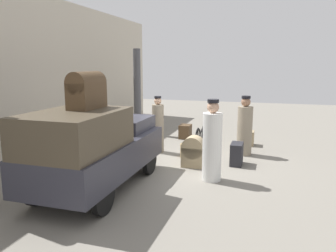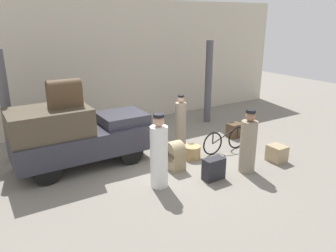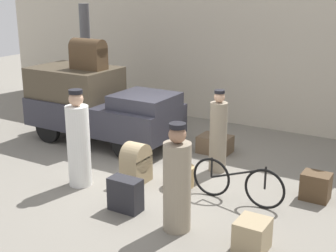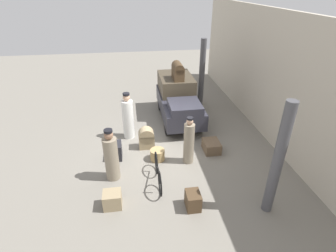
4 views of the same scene
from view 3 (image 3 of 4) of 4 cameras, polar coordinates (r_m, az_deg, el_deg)
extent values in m
plane|color=gray|center=(9.25, -1.71, -5.76)|extent=(30.00, 30.00, 0.00)
cube|color=beige|center=(12.24, 8.69, 10.55)|extent=(16.00, 0.15, 4.50)
cylinder|color=#4C4C51|center=(12.77, -9.90, 7.56)|extent=(0.27, 0.27, 3.09)
cylinder|color=black|center=(10.92, -1.02, -0.31)|extent=(0.67, 0.12, 0.67)
cylinder|color=black|center=(9.85, -5.20, -2.31)|extent=(0.67, 0.12, 0.67)
cylinder|color=black|center=(12.20, -9.95, 1.29)|extent=(0.67, 0.12, 0.67)
cylinder|color=black|center=(11.25, -14.44, -0.33)|extent=(0.67, 0.12, 0.67)
cube|color=#2D2D38|center=(10.91, -7.90, 1.41)|extent=(3.60, 1.52, 0.65)
cube|color=#473D2D|center=(11.27, -11.28, 5.27)|extent=(1.98, 1.40, 0.70)
cube|color=#2D2D38|center=(10.12, -2.82, 3.09)|extent=(1.26, 1.19, 0.29)
torus|color=black|center=(7.89, 11.69, -7.53)|extent=(0.70, 0.04, 0.70)
torus|color=black|center=(8.21, 5.32, -6.22)|extent=(0.70, 0.04, 0.70)
cylinder|color=black|center=(7.97, 8.49, -5.74)|extent=(0.98, 0.04, 0.38)
cylinder|color=black|center=(8.14, 5.35, -5.05)|extent=(0.04, 0.04, 0.36)
cylinder|color=black|center=(7.81, 11.78, -6.22)|extent=(0.04, 0.04, 0.39)
cylinder|color=tan|center=(8.64, 1.62, -6.11)|extent=(0.48, 0.48, 0.37)
cylinder|color=gray|center=(6.97, 1.11, -7.46)|extent=(0.42, 0.42, 1.38)
sphere|color=#936B51|center=(6.67, 1.15, -1.05)|extent=(0.26, 0.26, 0.26)
cylinder|color=black|center=(6.63, 1.16, 0.04)|extent=(0.25, 0.25, 0.07)
cylinder|color=white|center=(8.64, -10.83, -2.43)|extent=(0.42, 0.42, 1.50)
sphere|color=tan|center=(8.39, -11.16, 3.25)|extent=(0.26, 0.26, 0.26)
cylinder|color=black|center=(8.36, -11.21, 4.14)|extent=(0.25, 0.25, 0.07)
cylinder|color=gray|center=(9.18, 6.12, -1.38)|extent=(0.34, 0.34, 1.40)
sphere|color=tan|center=(8.96, 6.28, 3.51)|extent=(0.21, 0.21, 0.21)
cylinder|color=black|center=(8.94, 6.31, 4.18)|extent=(0.20, 0.20, 0.06)
cube|color=#9E8966|center=(8.77, -3.91, -5.33)|extent=(0.38, 0.55, 0.50)
cylinder|color=#9E8966|center=(8.68, -3.94, -3.80)|extent=(0.38, 0.55, 0.55)
cube|color=#232328|center=(7.73, -5.21, -8.31)|extent=(0.54, 0.29, 0.56)
cube|color=#4C3823|center=(8.48, 17.56, -7.03)|extent=(0.48, 0.37, 0.48)
cube|color=#9E8966|center=(6.76, 10.22, -12.99)|extent=(0.43, 0.48, 0.45)
cube|color=brown|center=(10.35, 5.75, -2.22)|extent=(0.69, 0.54, 0.38)
cube|color=#4C3823|center=(10.88, -9.67, 8.13)|extent=(0.82, 0.41, 0.49)
cylinder|color=#4C3823|center=(10.84, -9.74, 9.42)|extent=(0.82, 0.41, 0.41)
camera|label=1|loc=(13.37, -38.01, 8.90)|focal=35.00mm
camera|label=2|loc=(9.04, -61.03, 10.13)|focal=35.00mm
camera|label=4|loc=(7.27, 63.42, 21.65)|focal=28.00mm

